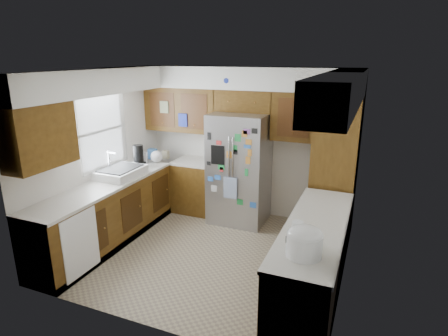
{
  "coord_description": "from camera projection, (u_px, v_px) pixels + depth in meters",
  "views": [
    {
      "loc": [
        1.98,
        -4.28,
        2.68
      ],
      "look_at": [
        0.08,
        0.35,
        1.16
      ],
      "focal_mm": 30.0,
      "sensor_mm": 36.0,
      "label": 1
    }
  ],
  "objects": [
    {
      "name": "right_counter_run",
      "position": [
        313.0,
        265.0,
        4.2
      ],
      "size": [
        0.63,
        2.25,
        0.92
      ],
      "color": "#492D0E",
      "rests_on": "ground"
    },
    {
      "name": "bridge_cabinet",
      "position": [
        245.0,
        101.0,
        5.98
      ],
      "size": [
        0.96,
        0.34,
        0.35
      ],
      "primitive_type": "cube",
      "color": "#492D0E",
      "rests_on": "fridge"
    },
    {
      "name": "rice_cooker",
      "position": [
        305.0,
        241.0,
        3.37
      ],
      "size": [
        0.34,
        0.33,
        0.29
      ],
      "color": "white",
      "rests_on": "right_counter_run"
    },
    {
      "name": "fridge",
      "position": [
        239.0,
        169.0,
        6.09
      ],
      "size": [
        0.9,
        0.79,
        1.8
      ],
      "color": "#A5A5AA",
      "rests_on": "ground"
    },
    {
      "name": "room_shell",
      "position": [
        212.0,
        120.0,
        5.12
      ],
      "size": [
        3.64,
        3.24,
        2.52
      ],
      "color": "white",
      "rests_on": "ground"
    },
    {
      "name": "left_counter_run",
      "position": [
        128.0,
        209.0,
        5.68
      ],
      "size": [
        1.36,
        3.2,
        0.92
      ],
      "color": "#492D0E",
      "rests_on": "ground"
    },
    {
      "name": "fridge_top_items",
      "position": [
        240.0,
        82.0,
        5.85
      ],
      "size": [
        0.73,
        0.29,
        0.29
      ],
      "color": "#1E2F9E",
      "rests_on": "bridge_cabinet"
    },
    {
      "name": "floor",
      "position": [
        209.0,
        252.0,
        5.28
      ],
      "size": [
        3.6,
        3.6,
        0.0
      ],
      "primitive_type": "plane",
      "color": "tan",
      "rests_on": "ground"
    },
    {
      "name": "pantry",
      "position": [
        335.0,
        170.0,
        5.44
      ],
      "size": [
        0.6,
        0.9,
        2.15
      ],
      "primitive_type": "cube",
      "color": "#492D0E",
      "rests_on": "ground"
    },
    {
      "name": "sink_assembly",
      "position": [
        121.0,
        172.0,
        5.63
      ],
      "size": [
        0.52,
        0.7,
        0.37
      ],
      "color": "white",
      "rests_on": "left_counter_run"
    },
    {
      "name": "paper_towel",
      "position": [
        297.0,
        233.0,
        3.58
      ],
      "size": [
        0.11,
        0.11,
        0.24
      ],
      "primitive_type": "cylinder",
      "color": "white",
      "rests_on": "right_counter_run"
    },
    {
      "name": "left_counter_clutter",
      "position": [
        148.0,
        157.0,
        6.23
      ],
      "size": [
        0.35,
        0.82,
        0.38
      ],
      "color": "black",
      "rests_on": "left_counter_run"
    }
  ]
}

